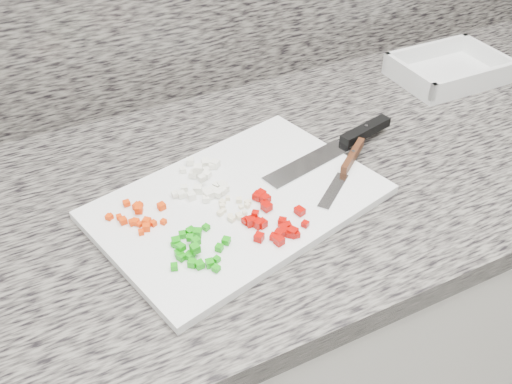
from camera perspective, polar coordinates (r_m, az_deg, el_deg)
cabinet at (r=1.29m, az=2.39°, el=-14.49°), size 3.92×0.62×0.86m
countertop at (r=0.97m, az=3.08°, el=1.56°), size 3.96×0.64×0.04m
cutting_board at (r=0.87m, az=-1.76°, el=-1.02°), size 0.48×0.37×0.01m
carrot_pile at (r=0.85m, az=-11.60°, el=-2.31°), size 0.09×0.08×0.01m
onion_pile at (r=0.90m, az=-5.20°, el=1.19°), size 0.10×0.11×0.02m
green_pepper_pile at (r=0.79m, az=-6.25°, el=-5.55°), size 0.10×0.10×0.02m
red_pepper_pile at (r=0.83m, az=1.60°, el=-2.58°), size 0.10×0.12×0.02m
garlic_pile at (r=0.85m, az=-2.17°, el=-1.71°), size 0.06×0.06×0.01m
chef_knife at (r=1.00m, az=9.05°, el=5.03°), size 0.28×0.09×0.02m
paring_knife at (r=0.94m, az=9.18°, el=2.75°), size 0.16×0.13×0.02m
tray at (r=1.29m, az=18.68°, el=11.39°), size 0.22×0.16×0.05m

